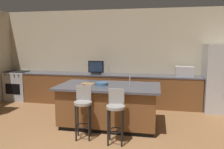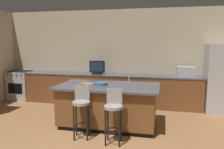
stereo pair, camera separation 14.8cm
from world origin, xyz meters
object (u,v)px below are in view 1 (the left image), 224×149
refrigerator (223,78)px  tv_monitor (96,68)px  bar_stool_right (116,111)px  cell_phone (84,84)px  bar_stool_left (83,107)px  cutting_board (88,84)px  kitchen_island (109,105)px  microwave (184,71)px  range_oven (18,86)px  fruit_bowl (102,84)px

refrigerator → tv_monitor: refrigerator is taller
refrigerator → tv_monitor: size_ratio=3.89×
bar_stool_right → cell_phone: bearing=132.6°
bar_stool_left → cutting_board: (-0.14, 0.77, 0.31)m
kitchen_island → cell_phone: bearing=-175.3°
kitchen_island → cell_phone: size_ratio=14.68×
refrigerator → microwave: bearing=175.3°
cutting_board → tv_monitor: bearing=98.9°
cutting_board → kitchen_island: bearing=-2.7°
range_oven → bar_stool_left: size_ratio=0.92×
microwave → bar_stool_left: (-2.10, -2.43, -0.44)m
bar_stool_left → fruit_bowl: bar_stool_left is taller
cutting_board → bar_stool_right: bearing=-47.5°
tv_monitor → bar_stool_left: size_ratio=0.46×
range_oven → cell_phone: range_oven is taller
bar_stool_left → bar_stool_right: (0.65, -0.09, -0.01)m
tv_monitor → bar_stool_left: 2.45m
refrigerator → cutting_board: refrigerator is taller
fruit_bowl → microwave: bearing=41.9°
fruit_bowl → cutting_board: fruit_bowl is taller
microwave → range_oven: bearing=-180.0°
range_oven → cell_phone: size_ratio=6.18×
refrigerator → cell_phone: bearing=-153.3°
kitchen_island → microwave: 2.50m
tv_monitor → cutting_board: size_ratio=1.62×
fruit_bowl → range_oven: bearing=151.7°
range_oven → bar_stool_left: bar_stool_left is taller
kitchen_island → cutting_board: (-0.48, 0.02, 0.45)m
kitchen_island → microwave: microwave is taller
refrigerator → fruit_bowl: bearing=-150.3°
fruit_bowl → tv_monitor: bearing=109.3°
kitchen_island → bar_stool_right: bar_stool_right is taller
bar_stool_left → tv_monitor: bearing=88.3°
microwave → cutting_board: 2.79m
bar_stool_right → cell_phone: bar_stool_right is taller
refrigerator → bar_stool_right: size_ratio=1.81×
microwave → fruit_bowl: size_ratio=1.72×
microwave → fruit_bowl: (-1.91, -1.72, -0.10)m
microwave → tv_monitor: 2.49m
microwave → bar_stool_right: 2.94m
kitchen_island → bar_stool_right: (0.31, -0.84, 0.13)m
tv_monitor → fruit_bowl: tv_monitor is taller
fruit_bowl → refrigerator: bearing=29.7°
tv_monitor → fruit_bowl: size_ratio=1.64×
bar_stool_right → cutting_board: 1.22m
fruit_bowl → cutting_board: (-0.33, 0.06, -0.02)m
refrigerator → bar_stool_right: bearing=-134.7°
microwave → bar_stool_right: size_ratio=0.48×
cutting_board → cell_phone: bearing=-133.6°
kitchen_island → bar_stool_right: 0.91m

